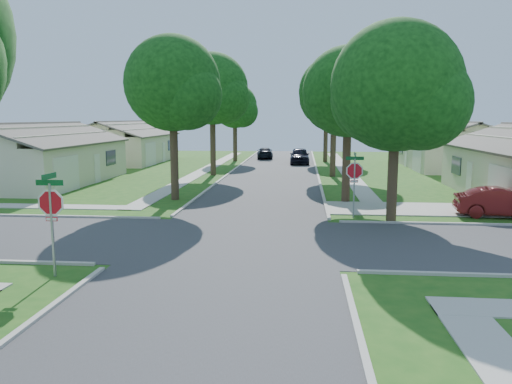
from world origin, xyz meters
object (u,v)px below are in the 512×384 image
Objects in this scene: tree_e_far at (327,103)px; car_curb_east at (300,156)px; tree_ne_corner at (397,92)px; stop_sign_sw at (51,207)px; stop_sign_ne at (354,174)px; tree_w_mid at (213,92)px; tree_w_far at (235,108)px; car_curb_west at (265,153)px; tree_e_mid at (335,95)px; car_driveway at (502,203)px; house_nw_far at (124,147)px; house_ne_far at (453,151)px; house_nw_near at (37,161)px; tree_e_near at (349,96)px; tree_w_near at (174,88)px.

tree_e_far is 6.35m from car_curb_east.
tree_ne_corner reaches higher than car_curb_east.
stop_sign_sw and stop_sign_ne have the same top height.
stop_sign_sw is 0.31× the size of tree_w_mid.
tree_w_far is (-0.01, 13.00, -0.98)m from tree_w_mid.
tree_e_mid is at bearing 106.39° from car_curb_west.
house_nw_far is at bearing 52.60° from car_driveway.
stop_sign_ne is 0.22× the size of house_ne_far.
house_nw_near is at bearing -163.85° from tree_e_mid.
tree_e_mid is 0.68× the size of house_ne_far.
tree_ne_corner reaches higher than tree_w_far.
tree_ne_corner is (11.06, 8.91, 3.56)m from stop_sign_sw.
car_curb_west is (-3.91, 6.00, -0.18)m from car_curb_east.
house_ne_far is 3.32× the size of car_driveway.
tree_e_near reaches higher than stop_sign_ne.
tree_e_near reaches higher than car_curb_east.
car_driveway is at bearing -27.45° from tree_e_near.
stop_sign_sw is at bearing -124.59° from tree_e_near.
car_curb_west is (14.16, 5.50, -0.90)m from house_nw_far.
tree_e_near is 2.02× the size of car_driveway.
tree_e_far reaches higher than car_curb_west.
house_nw_far is 38.19m from car_driveway.
house_nw_far is (-22.35, 27.79, -4.08)m from tree_ne_corner.
tree_w_mid is at bearing 119.80° from stop_sign_ne.
car_driveway is (6.75, -28.51, -5.30)m from tree_e_far.
stop_sign_sw is at bearing -121.55° from house_ne_far.
tree_e_near is at bearing -0.00° from tree_w_near.
house_ne_far is at bearing -10.76° from car_curb_east.
tree_w_near is (-9.40, 0.00, 0.47)m from tree_e_near.
tree_w_mid is (-9.40, 0.00, 0.24)m from tree_e_mid.
car_curb_west is at bearing 122.51° from car_curb_east.
house_ne_far is (20.63, 7.99, -4.97)m from tree_w_mid.
stop_sign_ne is 3.96m from tree_ne_corner.
car_driveway is (27.49, -26.50, -0.84)m from house_nw_far.
house_nw_near is 3.32× the size of car_driveway.
car_driveway is 0.88× the size of car_curb_east.
tree_e_far is 1.87× the size of car_curb_east.
stop_sign_sw is at bearing -90.07° from tree_w_far.
house_ne_far is 23.94m from car_driveway.
stop_sign_ne is 0.22× the size of house_nw_far.
car_driveway is 34.66m from car_curb_west.
tree_w_near is 13.63m from house_nw_near.
car_driveway is at bearing -100.82° from house_ne_far.
tree_w_mid is (-9.34, 16.31, 4.46)m from stop_sign_ne.
house_nw_near is (-20.69, 10.30, -0.51)m from stop_sign_ne.
tree_w_near reaches higher than tree_w_far.
stop_sign_ne is 16.84m from tree_e_mid.
tree_w_near is at bearing 78.97° from car_curb_west.
stop_sign_sw is 14.64m from tree_ne_corner.
house_nw_near is at bearing 153.54° from stop_sign_ne.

